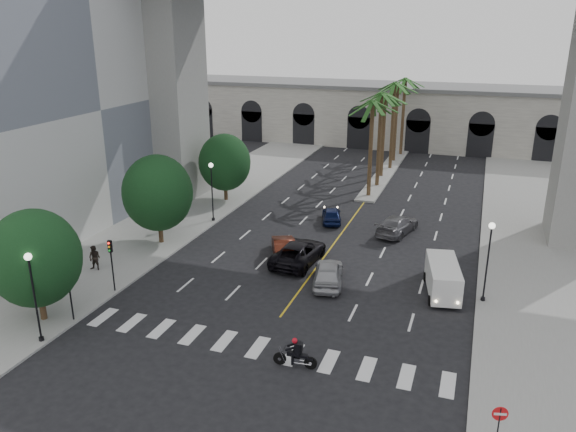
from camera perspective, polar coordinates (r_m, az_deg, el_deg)
The scene contains 30 objects.
ground at distance 32.48m, azimuth -2.07°, elevation -11.87°, with size 140.00×140.00×0.00m, color black.
sidewalk_left at distance 50.88m, azimuth -11.71°, elevation -0.41°, with size 8.00×100.00×0.15m, color gray.
sidewalk_right at distance 44.39m, azimuth 23.98°, elevation -4.67°, with size 8.00×100.00×0.15m, color gray.
median at distance 66.81m, azimuth 9.89°, elevation 4.40°, with size 2.00×24.00×0.20m, color gray.
building_left at distance 53.55m, azimuth -25.46°, elevation 10.42°, with size 16.50×32.50×20.60m.
pier_building at distance 82.49m, azimuth 12.14°, elevation 9.98°, with size 71.00×10.50×8.50m.
palm_a at distance 55.39m, azimuth 8.60°, elevation 10.97°, with size 3.20×3.20×10.30m.
palm_b at distance 59.24m, azimuth 9.48°, elevation 11.71°, with size 3.20×3.20×10.60m.
palm_c at distance 63.26m, azimuth 9.85°, elevation 11.73°, with size 3.20×3.20×10.10m.
palm_d at distance 67.04m, azimuth 10.80°, elevation 12.71°, with size 3.20×3.20×10.90m.
palm_e at distance 71.06m, azimuth 11.09°, elevation 12.66°, with size 3.20×3.20×10.40m.
palm_f at distance 74.93m, azimuth 11.82°, elevation 13.14°, with size 3.20×3.20×10.70m.
street_tree_near at distance 35.04m, azimuth -24.34°, elevation -3.92°, with size 5.20×5.20×6.89m.
street_tree_mid at distance 44.58m, azimuth -13.10°, elevation 2.29°, with size 5.44×5.44×7.21m.
street_tree_far at distance 54.78m, azimuth -6.45°, elevation 5.44°, with size 5.04×5.04×6.68m.
lamp_post_left_near at distance 33.00m, azimuth -24.44°, elevation -6.87°, with size 0.40×0.40×5.35m.
lamp_post_left_far at distance 49.07m, azimuth -7.74°, elevation 2.95°, with size 0.40×0.40×5.35m.
lamp_post_right at distance 36.49m, azimuth 19.68°, elevation -3.78°, with size 0.40×0.40×5.35m.
traffic_signal_near at distance 34.86m, azimuth -21.39°, elevation -6.36°, with size 0.25×0.18×3.65m.
traffic_signal_far at distance 37.66m, azimuth -17.52°, elevation -4.00°, with size 0.25×0.18×3.65m.
motorcycle_rider at distance 29.35m, azimuth 0.86°, elevation -13.84°, with size 2.30×0.62×1.66m.
car_a at distance 37.87m, azimuth 4.11°, elevation -5.79°, with size 1.91×4.74×1.62m, color #A0A1A5.
car_b at distance 42.15m, azimuth -0.43°, elevation -3.17°, with size 1.59×4.55×1.50m, color #47190E.
car_c at distance 41.03m, azimuth 1.08°, elevation -3.71°, with size 2.71×5.88×1.63m, color black.
car_d at distance 47.54m, azimuth 11.02°, elevation -0.89°, with size 2.12×5.22×1.51m, color slate.
car_e at distance 49.53m, azimuth 4.45°, elevation 0.13°, with size 1.59×3.96×1.35m, color #0E1741.
cargo_van at distance 37.63m, azimuth 15.47°, elevation -6.04°, with size 2.74×5.20×2.10m.
pedestrian_a at distance 40.11m, azimuth -22.65°, elevation -5.33°, with size 0.72×0.47×1.97m, color black.
pedestrian_b at distance 41.73m, azimuth -19.05°, elevation -4.06°, with size 0.88×0.68×1.80m, color black.
do_not_enter_sign at distance 24.81m, azimuth 20.64°, elevation -19.01°, with size 0.62×0.19×2.60m.
Camera 1 is at (10.31, -25.89, 16.70)m, focal length 35.00 mm.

